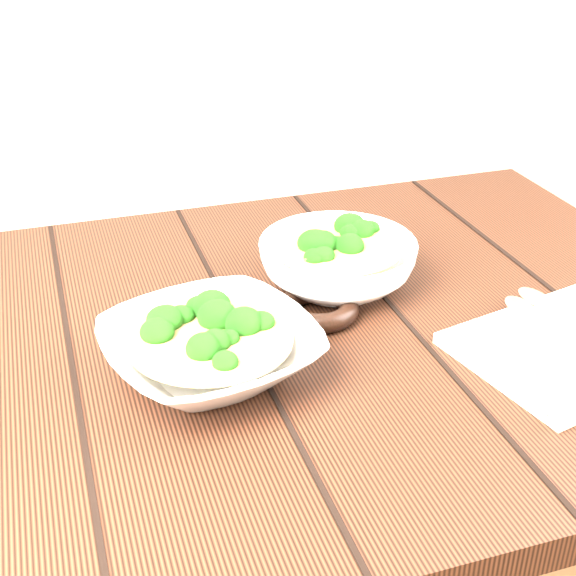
% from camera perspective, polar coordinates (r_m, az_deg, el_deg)
% --- Properties ---
extents(table, '(1.20, 0.80, 0.75)m').
position_cam_1_polar(table, '(1.04, -2.04, -8.70)').
color(table, '#34190E').
rests_on(table, ground).
extents(soup_bowl_front, '(0.28, 0.28, 0.07)m').
position_cam_1_polar(soup_bowl_front, '(0.88, -5.52, -4.34)').
color(soup_bowl_front, silver).
rests_on(soup_bowl_front, table).
extents(soup_bowl_back, '(0.27, 0.27, 0.08)m').
position_cam_1_polar(soup_bowl_back, '(1.06, 3.55, 1.87)').
color(soup_bowl_back, silver).
rests_on(soup_bowl_back, table).
extents(trivet, '(0.12, 0.12, 0.02)m').
position_cam_1_polar(trivet, '(1.00, 2.16, -1.42)').
color(trivet, black).
rests_on(trivet, table).
extents(napkin, '(0.28, 0.24, 0.01)m').
position_cam_1_polar(napkin, '(0.98, 19.33, -4.10)').
color(napkin, '#C2B4A1').
rests_on(napkin, table).
extents(spoon_left, '(0.03, 0.20, 0.01)m').
position_cam_1_polar(spoon_left, '(1.00, 17.30, -2.36)').
color(spoon_left, '#ABA997').
rests_on(spoon_left, napkin).
extents(spoon_right, '(0.03, 0.20, 0.01)m').
position_cam_1_polar(spoon_right, '(1.03, 18.43, -1.63)').
color(spoon_right, '#ABA997').
rests_on(spoon_right, napkin).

